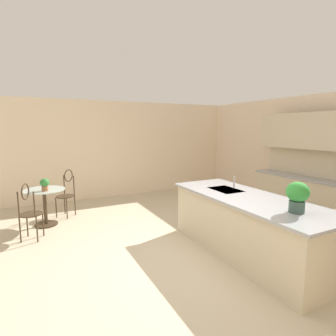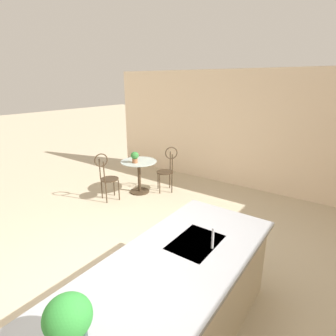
# 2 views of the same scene
# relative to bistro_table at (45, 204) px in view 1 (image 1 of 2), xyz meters

# --- Properties ---
(ground_plane) EXTENTS (40.00, 40.00, 0.00)m
(ground_plane) POSITION_rel_bistro_table_xyz_m (2.50, 1.90, -0.45)
(ground_plane) COLOR beige
(wall_left_window) EXTENTS (0.12, 7.80, 2.70)m
(wall_left_window) POSITION_rel_bistro_table_xyz_m (-1.76, 1.90, 0.90)
(wall_left_window) COLOR beige
(wall_left_window) RESTS_ON ground
(kitchen_island) EXTENTS (2.80, 1.06, 0.92)m
(kitchen_island) POSITION_rel_bistro_table_xyz_m (2.80, 2.75, 0.02)
(kitchen_island) COLOR beige
(kitchen_island) RESTS_ON ground
(back_counter_run) EXTENTS (2.44, 0.64, 1.52)m
(back_counter_run) POSITION_rel_bistro_table_xyz_m (2.10, 5.10, 0.05)
(back_counter_run) COLOR beige
(back_counter_run) RESTS_ON ground
(upper_cabinet_run) EXTENTS (2.40, 0.36, 0.76)m
(upper_cabinet_run) POSITION_rel_bistro_table_xyz_m (2.10, 5.08, 1.45)
(upper_cabinet_run) COLOR beige
(upper_cabinet_run) RESTS_ON back_counter_run
(bistro_table) EXTENTS (0.80, 0.80, 0.74)m
(bistro_table) POSITION_rel_bistro_table_xyz_m (0.00, 0.00, 0.00)
(bistro_table) COLOR #3D2D1E
(bistro_table) RESTS_ON ground
(chair_near_window) EXTENTS (0.52, 0.50, 1.04)m
(chair_near_window) POSITION_rel_bistro_table_xyz_m (0.71, -0.27, 0.13)
(chair_near_window) COLOR #3D2D1E
(chair_near_window) RESTS_ON ground
(chair_by_island) EXTENTS (0.54, 0.54, 1.04)m
(chair_by_island) POSITION_rel_bistro_table_xyz_m (-0.44, 0.47, 0.13)
(chair_by_island) COLOR #3D2D1E
(chair_by_island) RESTS_ON ground
(sink_faucet) EXTENTS (0.02, 0.02, 0.22)m
(sink_faucet) POSITION_rel_bistro_table_xyz_m (2.25, 2.93, 0.58)
(sink_faucet) COLOR #B2B5BA
(sink_faucet) RESTS_ON kitchen_island
(potted_plant_on_table) EXTENTS (0.17, 0.17, 0.25)m
(potted_plant_on_table) POSITION_rel_bistro_table_xyz_m (0.14, 0.02, 0.43)
(potted_plant_on_table) COLOR #9E603D
(potted_plant_on_table) RESTS_ON bistro_table
(potted_plant_counter_far) EXTENTS (0.27, 0.27, 0.39)m
(potted_plant_counter_far) POSITION_rel_bistro_table_xyz_m (3.65, 2.72, 0.69)
(potted_plant_counter_far) COLOR #385147
(potted_plant_counter_far) RESTS_ON kitchen_island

